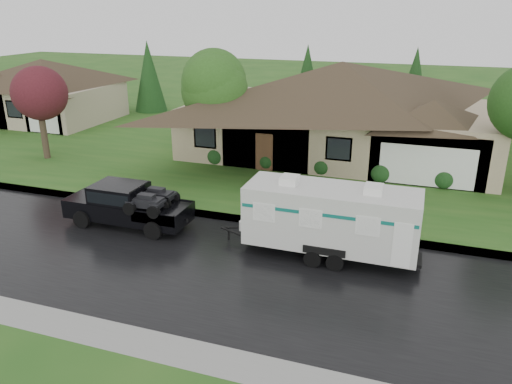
# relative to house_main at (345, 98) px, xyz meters

# --- Properties ---
(ground) EXTENTS (140.00, 140.00, 0.00)m
(ground) POSITION_rel_house_main_xyz_m (-2.29, -13.84, -3.59)
(ground) COLOR #25571B
(ground) RESTS_ON ground
(road) EXTENTS (140.00, 8.00, 0.01)m
(road) POSITION_rel_house_main_xyz_m (-2.29, -15.84, -3.59)
(road) COLOR black
(road) RESTS_ON ground
(curb) EXTENTS (140.00, 0.50, 0.15)m
(curb) POSITION_rel_house_main_xyz_m (-2.29, -11.59, -3.52)
(curb) COLOR gray
(curb) RESTS_ON ground
(lawn) EXTENTS (140.00, 26.00, 0.15)m
(lawn) POSITION_rel_house_main_xyz_m (-2.29, 1.16, -3.52)
(lawn) COLOR #25571B
(lawn) RESTS_ON ground
(house_main) EXTENTS (19.44, 10.80, 6.90)m
(house_main) POSITION_rel_house_main_xyz_m (0.00, 0.00, 0.00)
(house_main) COLOR tan
(house_main) RESTS_ON lawn
(house_far) EXTENTS (10.80, 8.64, 5.80)m
(house_far) POSITION_rel_house_main_xyz_m (-24.07, 2.02, -0.62)
(house_far) COLOR tan
(house_far) RESTS_ON lawn
(tree_left_green) EXTENTS (3.88, 3.88, 6.43)m
(tree_left_green) POSITION_rel_house_main_xyz_m (-6.82, -4.38, 1.02)
(tree_left_green) COLOR #382B1E
(tree_left_green) RESTS_ON lawn
(tree_red) EXTENTS (3.22, 3.22, 5.32)m
(tree_red) POSITION_rel_house_main_xyz_m (-16.79, -6.86, 0.25)
(tree_red) COLOR #382B1E
(tree_red) RESTS_ON lawn
(shrub_row) EXTENTS (13.60, 1.00, 1.00)m
(shrub_row) POSITION_rel_house_main_xyz_m (-0.29, -4.54, -2.94)
(shrub_row) COLOR #143814
(shrub_row) RESTS_ON lawn
(pickup_truck) EXTENTS (5.39, 2.05, 1.80)m
(pickup_truck) POSITION_rel_house_main_xyz_m (-6.89, -13.55, -2.63)
(pickup_truck) COLOR black
(pickup_truck) RESTS_ON ground
(travel_trailer) EXTENTS (6.64, 2.33, 2.98)m
(travel_trailer) POSITION_rel_house_main_xyz_m (1.90, -13.55, -2.01)
(travel_trailer) COLOR silver
(travel_trailer) RESTS_ON ground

